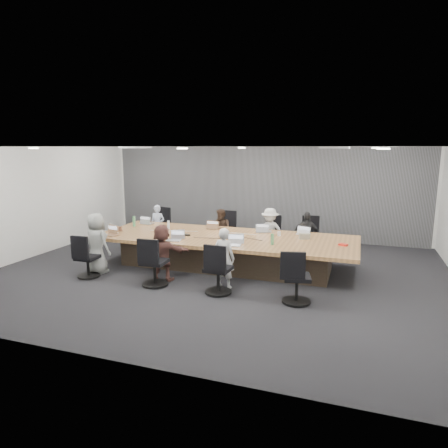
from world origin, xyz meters
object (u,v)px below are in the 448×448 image
(laptop_0, at_px, (148,223))
(conference_table, at_px, (225,250))
(person_1, at_px, (222,230))
(chair_4, at_px, (88,261))
(person_3, at_px, (306,235))
(person_4, at_px, (97,243))
(person_2, at_px, (270,232))
(bottle_clear, at_px, (168,225))
(person_0, at_px, (158,225))
(laptop_1, at_px, (215,228))
(chair_1, at_px, (226,233))
(laptop_4, at_px, (111,235))
(person_6, at_px, (224,258))
(stapler, at_px, (233,241))
(chair_5, at_px, (155,266))
(laptop_2, at_px, (265,231))
(laptop_5, at_px, (174,240))
(person_5, at_px, (162,252))
(canvas_bag, at_px, (304,236))
(laptop_6, at_px, (232,245))
(bottle_green_left, at_px, (134,221))
(laptop_3, at_px, (303,234))
(bottle_green_right, at_px, (272,239))
(mug_brown, at_px, (120,229))
(chair_2, at_px, (272,238))
(snack_packet, at_px, (343,245))
(chair_7, at_px, (297,281))
(chair_3, at_px, (308,239))
(chair_0, at_px, (163,228))

(laptop_0, bearing_deg, conference_table, 168.32)
(person_1, bearing_deg, chair_4, -110.62)
(person_3, distance_m, person_4, 5.05)
(person_2, height_order, bottle_clear, person_2)
(person_0, xyz_separation_m, laptop_1, (1.94, -0.55, 0.16))
(chair_1, relative_size, laptop_1, 2.66)
(laptop_1, height_order, laptop_4, same)
(person_0, xyz_separation_m, laptop_0, (0.00, -0.55, 0.16))
(chair_1, relative_size, person_6, 0.70)
(laptop_0, distance_m, stapler, 3.18)
(chair_5, relative_size, person_3, 0.70)
(laptop_2, relative_size, stapler, 1.90)
(conference_table, height_order, laptop_5, laptop_5)
(chair_5, xyz_separation_m, person_5, (0.00, 0.35, 0.19))
(stapler, height_order, canvas_bag, canvas_bag)
(laptop_6, relative_size, bottle_green_left, 1.31)
(laptop_3, relative_size, bottle_green_right, 1.31)
(bottle_clear, xyz_separation_m, stapler, (2.00, -0.89, -0.08))
(laptop_3, relative_size, mug_brown, 2.70)
(chair_2, bearing_deg, snack_packet, 140.98)
(person_1, relative_size, person_6, 0.94)
(person_4, distance_m, stapler, 3.04)
(person_3, height_order, mug_brown, person_3)
(person_3, relative_size, mug_brown, 10.48)
(person_2, bearing_deg, conference_table, -114.57)
(laptop_0, distance_m, canvas_bag, 4.32)
(laptop_0, height_order, bottle_green_right, bottle_green_right)
(chair_2, distance_m, chair_7, 3.60)
(laptop_0, bearing_deg, bottle_green_left, 78.43)
(chair_2, xyz_separation_m, chair_3, (0.93, 0.00, 0.04))
(person_5, bearing_deg, snack_packet, -166.64)
(conference_table, xyz_separation_m, laptop_0, (-2.51, 0.80, 0.35))
(chair_7, bearing_deg, bottle_green_left, 142.61)
(chair_0, distance_m, person_4, 3.06)
(chair_5, height_order, canvas_bag, canvas_bag)
(chair_7, distance_m, person_0, 5.39)
(person_3, relative_size, person_4, 0.88)
(stapler, bearing_deg, chair_3, 36.27)
(chair_1, relative_size, snack_packet, 4.96)
(laptop_1, relative_size, person_5, 0.27)
(chair_0, bearing_deg, chair_1, -162.95)
(laptop_0, xyz_separation_m, mug_brown, (-0.14, -1.09, 0.05))
(laptop_5, height_order, bottle_clear, bottle_clear)
(chair_1, relative_size, person_3, 0.72)
(chair_4, height_order, stapler, stapler)
(chair_2, height_order, chair_5, chair_5)
(chair_1, height_order, person_1, person_1)
(bottle_green_left, bearing_deg, chair_5, -50.24)
(person_4, bearing_deg, laptop_4, -76.24)
(laptop_0, distance_m, bottle_green_left, 0.49)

